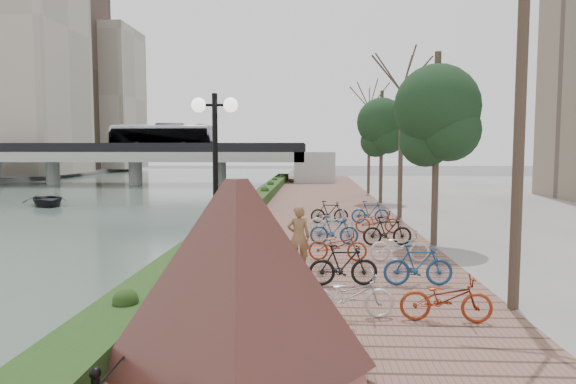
# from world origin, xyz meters

# --- Properties ---
(ground) EXTENTS (220.00, 220.00, 0.00)m
(ground) POSITION_xyz_m (0.00, 0.00, 0.00)
(ground) COLOR #59595B
(ground) RESTS_ON ground
(river_water) EXTENTS (30.00, 130.00, 0.02)m
(river_water) POSITION_xyz_m (-15.00, 25.00, 0.01)
(river_water) COLOR #45574E
(river_water) RESTS_ON ground
(promenade) EXTENTS (8.00, 75.00, 0.50)m
(promenade) POSITION_xyz_m (4.00, 17.50, 0.25)
(promenade) COLOR brown
(promenade) RESTS_ON ground
(hedge) EXTENTS (1.10, 56.00, 0.60)m
(hedge) POSITION_xyz_m (0.60, 20.00, 0.80)
(hedge) COLOR #1B3513
(hedge) RESTS_ON promenade
(chain_fence) EXTENTS (0.10, 14.10, 0.70)m
(chain_fence) POSITION_xyz_m (1.40, 2.00, 0.85)
(chain_fence) COLOR black
(chain_fence) RESTS_ON promenade
(granite_monument) EXTENTS (4.36, 4.36, 2.88)m
(granite_monument) POSITION_xyz_m (2.85, -1.71, 1.96)
(granite_monument) COLOR #472A1E
(granite_monument) RESTS_ON promenade
(lamppost) EXTENTS (1.02, 0.32, 4.47)m
(lamppost) POSITION_xyz_m (1.74, 2.57, 3.76)
(lamppost) COLOR black
(lamppost) RESTS_ON promenade
(motorcycle) EXTENTS (0.69, 1.65, 1.00)m
(motorcycle) POSITION_xyz_m (3.23, -0.35, 1.00)
(motorcycle) COLOR black
(motorcycle) RESTS_ON promenade
(pedestrian) EXTENTS (0.65, 0.44, 1.74)m
(pedestrian) POSITION_xyz_m (3.48, 5.37, 1.37)
(pedestrian) COLOR brown
(pedestrian) RESTS_ON promenade
(bicycle_parking) EXTENTS (2.40, 14.69, 1.00)m
(bicycle_parking) POSITION_xyz_m (5.50, 7.54, 0.97)
(bicycle_parking) COLOR silver
(bicycle_parking) RESTS_ON promenade
(street_trees) EXTENTS (3.20, 37.12, 6.80)m
(street_trees) POSITION_xyz_m (8.00, 12.68, 3.69)
(street_trees) COLOR #362B20
(street_trees) RESTS_ON promenade
(bridge) EXTENTS (36.00, 10.77, 6.50)m
(bridge) POSITION_xyz_m (-14.39, 45.00, 3.37)
(bridge) COLOR #A2A39E
(bridge) RESTS_ON ground
(boat) EXTENTS (4.56, 4.84, 0.82)m
(boat) POSITION_xyz_m (-13.85, 24.61, 0.43)
(boat) COLOR black
(boat) RESTS_ON river_water
(far_buildings) EXTENTS (35.00, 38.00, 38.00)m
(far_buildings) POSITION_xyz_m (-41.66, 65.91, 16.12)
(far_buildings) COLOR #A49889
(far_buildings) RESTS_ON far_bank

